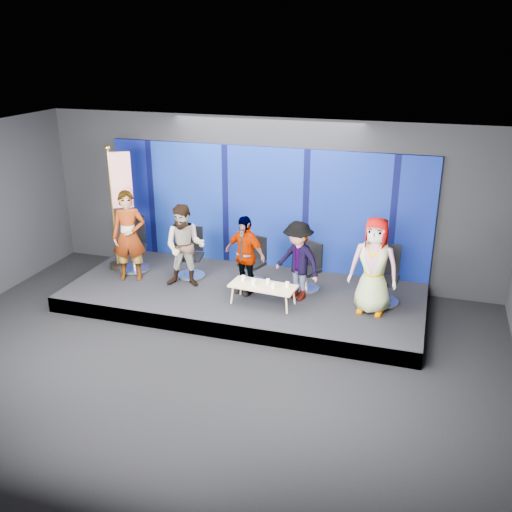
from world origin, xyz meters
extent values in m
plane|color=black|center=(0.00, 0.00, 0.00)|extent=(10.00, 10.00, 0.00)
cube|color=black|center=(0.00, 4.00, 1.75)|extent=(10.00, 0.02, 3.50)
cube|color=black|center=(0.00, -4.00, 1.75)|extent=(10.00, 0.02, 3.50)
cube|color=black|center=(0.00, 0.00, 3.50)|extent=(10.00, 8.00, 0.02)
cube|color=black|center=(0.00, 2.50, 0.15)|extent=(7.00, 3.00, 0.30)
cube|color=#060A4D|center=(0.00, 3.95, 1.60)|extent=(7.00, 0.08, 2.60)
cylinder|color=silver|center=(-2.58, 2.76, 0.33)|extent=(0.83, 0.83, 0.06)
cylinder|color=silver|center=(-2.58, 2.76, 0.58)|extent=(0.08, 0.08, 0.43)
cube|color=black|center=(-2.58, 2.76, 0.80)|extent=(0.66, 0.66, 0.08)
cube|color=black|center=(-2.66, 3.01, 1.16)|extent=(0.47, 0.21, 0.60)
imported|color=black|center=(-2.41, 2.35, 1.23)|extent=(0.79, 0.64, 1.87)
cylinder|color=silver|center=(-1.27, 2.80, 0.33)|extent=(0.68, 0.68, 0.06)
cylinder|color=silver|center=(-1.27, 2.80, 0.55)|extent=(0.07, 0.07, 0.39)
cube|color=black|center=(-1.27, 2.80, 0.75)|extent=(0.55, 0.55, 0.07)
cube|color=black|center=(-1.31, 3.03, 1.07)|extent=(0.43, 0.13, 0.54)
imported|color=black|center=(-1.18, 2.36, 1.14)|extent=(0.92, 0.78, 1.69)
cylinder|color=silver|center=(0.05, 2.86, 0.33)|extent=(0.69, 0.69, 0.05)
cylinder|color=silver|center=(0.05, 2.86, 0.54)|extent=(0.06, 0.06, 0.36)
cube|color=black|center=(0.05, 2.86, 0.72)|extent=(0.55, 0.55, 0.06)
cube|color=black|center=(0.12, 3.07, 1.02)|extent=(0.39, 0.17, 0.50)
imported|color=black|center=(0.05, 2.41, 1.08)|extent=(0.99, 0.66, 1.56)
cylinder|color=silver|center=(1.18, 2.87, 0.33)|extent=(0.72, 0.72, 0.05)
cylinder|color=silver|center=(1.18, 2.87, 0.53)|extent=(0.06, 0.06, 0.36)
cube|color=black|center=(1.18, 2.87, 0.71)|extent=(0.58, 0.58, 0.06)
cube|color=black|center=(1.28, 3.06, 1.01)|extent=(0.37, 0.22, 0.49)
imported|color=black|center=(1.10, 2.43, 1.07)|extent=(1.15, 0.96, 1.55)
cylinder|color=silver|center=(2.69, 2.70, 0.33)|extent=(0.68, 0.68, 0.06)
cylinder|color=silver|center=(2.69, 2.70, 0.57)|extent=(0.07, 0.07, 0.42)
cube|color=black|center=(2.69, 2.70, 0.78)|extent=(0.55, 0.55, 0.07)
cube|color=black|center=(2.71, 2.95, 1.12)|extent=(0.46, 0.10, 0.57)
imported|color=black|center=(2.52, 2.29, 1.20)|extent=(0.93, 0.66, 1.79)
cube|color=tan|center=(0.54, 2.00, 0.66)|extent=(1.28, 0.64, 0.04)
cylinder|color=tan|center=(-0.02, 1.85, 0.47)|extent=(0.03, 0.03, 0.34)
cylinder|color=tan|center=(0.02, 2.26, 0.47)|extent=(0.03, 0.03, 0.34)
cylinder|color=tan|center=(1.06, 1.75, 0.47)|extent=(0.03, 0.03, 0.34)
cylinder|color=tan|center=(1.10, 2.16, 0.47)|extent=(0.03, 0.03, 0.34)
cylinder|color=white|center=(0.12, 2.11, 0.73)|extent=(0.08, 0.08, 0.10)
cylinder|color=white|center=(0.36, 1.98, 0.73)|extent=(0.09, 0.09, 0.10)
cylinder|color=white|center=(0.61, 2.11, 0.72)|extent=(0.07, 0.07, 0.09)
cylinder|color=white|center=(0.75, 1.94, 0.73)|extent=(0.08, 0.08, 0.09)
cylinder|color=white|center=(0.99, 2.06, 0.73)|extent=(0.08, 0.08, 0.10)
cylinder|color=black|center=(-2.99, 2.77, 0.36)|extent=(0.36, 0.36, 0.11)
cylinder|color=gold|center=(-2.99, 2.77, 1.64)|extent=(0.05, 0.05, 2.46)
sphere|color=gold|center=(-2.99, 2.77, 2.92)|extent=(0.12, 0.12, 0.12)
cube|color=#A01213|center=(-2.78, 2.85, 2.25)|extent=(0.41, 0.25, 1.17)
camera|label=1|loc=(3.34, -7.31, 4.97)|focal=40.00mm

